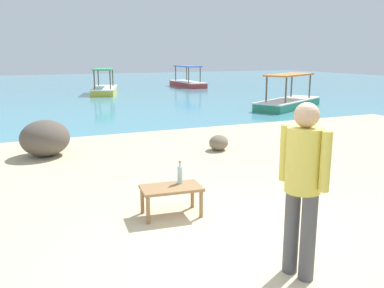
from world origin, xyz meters
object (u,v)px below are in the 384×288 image
object	(u,v)px
low_bench_table	(171,191)
bottle	(180,174)
boat_green	(288,101)
boat_yellow	(104,88)
boat_red	(188,82)
person_standing	(303,178)

from	to	relation	value
low_bench_table	bottle	distance (m)	0.25
low_bench_table	boat_green	size ratio (longest dim) A/B	0.21
bottle	boat_green	distance (m)	11.35
boat_green	boat_yellow	xyz separation A→B (m)	(-5.24, 8.63, 0.00)
boat_green	boat_red	world-z (taller)	same
bottle	low_bench_table	bearing A→B (deg)	-150.79
person_standing	low_bench_table	bearing A→B (deg)	-90.05
person_standing	bottle	bearing A→B (deg)	-95.12
bottle	boat_red	bearing A→B (deg)	66.73
person_standing	boat_green	distance (m)	12.60
boat_green	person_standing	bearing A→B (deg)	25.28
low_bench_table	person_standing	xyz separation A→B (m)	(0.56, -1.84, 0.63)
boat_red	boat_yellow	bearing A→B (deg)	-65.89
low_bench_table	boat_red	xyz separation A→B (m)	(8.51, 19.52, -0.07)
low_bench_table	person_standing	world-z (taller)	person_standing
person_standing	boat_yellow	world-z (taller)	person_standing
boat_yellow	boat_red	xyz separation A→B (m)	(5.80, 2.56, 0.00)
bottle	boat_red	xyz separation A→B (m)	(8.36, 19.43, -0.25)
person_standing	boat_red	xyz separation A→B (m)	(7.96, 21.36, -0.70)
person_standing	boat_red	world-z (taller)	person_standing
boat_yellow	boat_green	bearing A→B (deg)	47.49
bottle	boat_green	size ratio (longest dim) A/B	0.08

